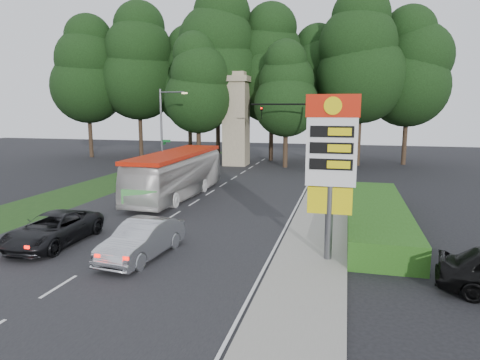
% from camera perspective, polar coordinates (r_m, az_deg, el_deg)
% --- Properties ---
extents(ground, '(120.00, 120.00, 0.00)m').
position_cam_1_polar(ground, '(19.32, -17.59, -9.95)').
color(ground, black).
rests_on(ground, ground).
extents(road_surface, '(14.00, 80.00, 0.02)m').
position_cam_1_polar(road_surface, '(29.78, -5.48, -2.63)').
color(road_surface, black).
rests_on(road_surface, ground).
extents(sidewalk_right, '(3.00, 80.00, 0.12)m').
position_cam_1_polar(sidewalk_right, '(28.15, 11.09, -3.39)').
color(sidewalk_right, gray).
rests_on(sidewalk_right, ground).
extents(grass_verge_left, '(5.00, 50.00, 0.02)m').
position_cam_1_polar(grass_verge_left, '(39.09, -15.73, 0.01)').
color(grass_verge_left, '#193814').
rests_on(grass_verge_left, ground).
extents(hedge, '(3.00, 14.00, 1.20)m').
position_cam_1_polar(hedge, '(24.16, 17.76, -4.53)').
color(hedge, '#235015').
rests_on(hedge, ground).
extents(gas_station_pylon, '(2.10, 0.45, 6.85)m').
position_cam_1_polar(gas_station_pylon, '(17.51, 12.08, 3.25)').
color(gas_station_pylon, '#59595E').
rests_on(gas_station_pylon, ground).
extents(traffic_signal_mast, '(6.10, 0.35, 7.20)m').
position_cam_1_polar(traffic_signal_mast, '(39.65, 8.16, 7.19)').
color(traffic_signal_mast, black).
rests_on(traffic_signal_mast, ground).
extents(streetlight_signs, '(2.75, 0.98, 8.00)m').
position_cam_1_polar(streetlight_signs, '(41.05, -10.16, 6.89)').
color(streetlight_signs, '#59595E').
rests_on(streetlight_signs, ground).
extents(monument, '(3.00, 3.00, 10.05)m').
position_cam_1_polar(monument, '(46.93, -0.51, 8.19)').
color(monument, gray).
rests_on(monument, ground).
extents(tree_far_west, '(8.96, 8.96, 17.60)m').
position_cam_1_polar(tree_far_west, '(58.07, -19.75, 13.44)').
color(tree_far_west, '#2D2116').
rests_on(tree_far_west, ground).
extents(tree_west_mid, '(9.80, 9.80, 19.25)m').
position_cam_1_polar(tree_west_mid, '(56.87, -13.45, 14.84)').
color(tree_west_mid, '#2D2116').
rests_on(tree_west_mid, ground).
extents(tree_west_near, '(8.40, 8.40, 16.50)m').
position_cam_1_polar(tree_west_near, '(56.13, -6.81, 13.39)').
color(tree_west_near, '#2D2116').
rests_on(tree_west_near, ground).
extents(tree_center_left, '(10.08, 10.08, 19.80)m').
position_cam_1_polar(tree_center_left, '(50.93, -3.04, 16.09)').
color(tree_center_left, '#2D2116').
rests_on(tree_center_left, ground).
extents(tree_center_right, '(9.24, 9.24, 18.15)m').
position_cam_1_polar(tree_center_right, '(51.38, 4.29, 14.90)').
color(tree_center_right, '#2D2116').
rests_on(tree_center_right, ground).
extents(tree_east_near, '(8.12, 8.12, 15.95)m').
position_cam_1_polar(tree_east_near, '(52.65, 10.16, 13.19)').
color(tree_east_near, '#2D2116').
rests_on(tree_east_near, ground).
extents(tree_east_mid, '(9.52, 9.52, 18.70)m').
position_cam_1_polar(tree_east_mid, '(48.68, 15.98, 15.25)').
color(tree_east_mid, '#2D2116').
rests_on(tree_east_mid, ground).
extents(tree_far_east, '(8.68, 8.68, 17.05)m').
position_cam_1_polar(tree_far_east, '(50.95, 21.64, 13.55)').
color(tree_far_east, '#2D2116').
rests_on(tree_far_east, ground).
extents(tree_monument_left, '(7.28, 7.28, 14.30)m').
position_cam_1_polar(tree_monument_left, '(47.18, -5.65, 12.49)').
color(tree_monument_left, '#2D2116').
rests_on(tree_monument_left, ground).
extents(tree_monument_right, '(6.72, 6.72, 13.20)m').
position_cam_1_polar(tree_monument_right, '(45.37, 6.20, 11.75)').
color(tree_monument_right, '#2D2116').
rests_on(tree_monument_right, ground).
extents(transit_bus, '(3.02, 11.63, 3.22)m').
position_cam_1_polar(transit_bus, '(30.53, -8.47, 0.67)').
color(transit_bus, silver).
rests_on(transit_bus, ground).
extents(sedan_silver, '(2.13, 4.96, 1.59)m').
position_cam_1_polar(sedan_silver, '(18.81, -12.91, -7.73)').
color(sedan_silver, '#B1B3B9').
rests_on(sedan_silver, ground).
extents(suv_charcoal, '(2.53, 5.35, 1.48)m').
position_cam_1_polar(suv_charcoal, '(21.85, -23.64, -6.02)').
color(suv_charcoal, black).
rests_on(suv_charcoal, ground).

